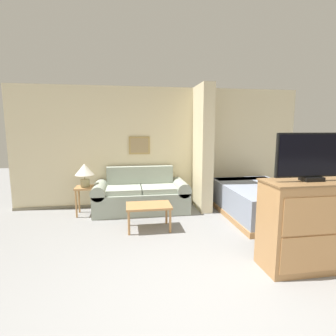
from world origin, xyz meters
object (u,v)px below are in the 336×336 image
Objects in this scene: couch at (141,195)px; coffee_table at (149,208)px; tv_dresser at (308,225)px; table_lamp at (84,171)px; tv at (314,157)px; bed at (259,200)px.

coffee_table is (0.07, -1.03, 0.05)m from couch.
coffee_table is 0.67× the size of tv_dresser.
couch is 1.73× the size of tv_dresser.
table_lamp is 3.93m from tv_dresser.
bed is at bearing 78.18° from tv.
coffee_table is at bearing -86.15° from couch.
tv_dresser reaches higher than couch.
tv_dresser is at bearing -101.82° from bed.
table_lamp is (-1.11, -0.07, 0.55)m from couch.
coffee_table is at bearing 139.30° from tv_dresser.
couch is 2.06× the size of tv.
tv_dresser is at bearing -40.70° from coffee_table.
tv is at bearing -101.82° from bed.
couch reaches higher than bed.
tv reaches higher than coffee_table.
table_lamp reaches higher than bed.
tv reaches higher than bed.
tv is 0.46× the size of bed.
table_lamp reaches higher than couch.
couch reaches higher than coffee_table.
tv reaches higher than couch.
table_lamp is at bearing -176.51° from couch.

